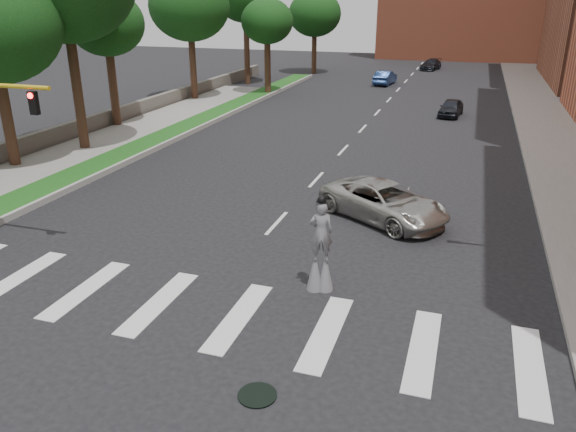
{
  "coord_description": "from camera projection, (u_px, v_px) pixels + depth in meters",
  "views": [
    {
      "loc": [
        6.89,
        -11.68,
        8.53
      ],
      "look_at": [
        1.53,
        4.79,
        1.7
      ],
      "focal_mm": 35.0,
      "sensor_mm": 36.0,
      "label": 1
    }
  ],
  "objects": [
    {
      "name": "car_far",
      "position": [
        431.0,
        65.0,
        68.53
      ],
      "size": [
        2.58,
        4.52,
        1.23
      ],
      "primitive_type": "imported",
      "rotation": [
        0.0,
        0.0,
        -0.21
      ],
      "color": "black",
      "rests_on": "ground"
    },
    {
      "name": "sidewalk_right",
      "position": [
        564.0,
        145.0,
        33.92
      ],
      "size": [
        5.0,
        90.0,
        0.18
      ],
      "primitive_type": "cube",
      "color": "gray",
      "rests_on": "ground"
    },
    {
      "name": "tree_4",
      "position": [
        189.0,
        6.0,
        46.17
      ],
      "size": [
        6.67,
        6.67,
        10.54
      ],
      "color": "#382216",
      "rests_on": "ground"
    },
    {
      "name": "ground_plane",
      "position": [
        182.0,
        328.0,
        15.45
      ],
      "size": [
        160.0,
        160.0,
        0.0
      ],
      "primitive_type": "plane",
      "color": "black",
      "rests_on": "ground"
    },
    {
      "name": "manhole",
      "position": [
        257.0,
        395.0,
        12.81
      ],
      "size": [
        0.9,
        0.9,
        0.04
      ],
      "primitive_type": "cylinder",
      "color": "black",
      "rests_on": "ground"
    },
    {
      "name": "grass_median",
      "position": [
        170.0,
        134.0,
        36.41
      ],
      "size": [
        2.0,
        60.0,
        0.25
      ],
      "primitive_type": "cube",
      "color": "#164A15",
      "rests_on": "ground"
    },
    {
      "name": "tree_6",
      "position": [
        267.0,
        22.0,
        49.21
      ],
      "size": [
        4.6,
        4.6,
        8.37
      ],
      "color": "#382216",
      "rests_on": "ground"
    },
    {
      "name": "car_near",
      "position": [
        451.0,
        108.0,
        42.23
      ],
      "size": [
        1.91,
        3.87,
        1.27
      ],
      "primitive_type": "imported",
      "rotation": [
        0.0,
        0.0,
        -0.12
      ],
      "color": "black",
      "rests_on": "ground"
    },
    {
      "name": "stilt_performer",
      "position": [
        321.0,
        252.0,
        17.01
      ],
      "size": [
        0.83,
        0.64,
        3.08
      ],
      "rotation": [
        0.0,
        0.0,
        3.42
      ],
      "color": "#382216",
      "rests_on": "ground"
    },
    {
      "name": "median_curb",
      "position": [
        184.0,
        135.0,
        36.1
      ],
      "size": [
        0.2,
        60.0,
        0.28
      ],
      "primitive_type": "cube",
      "color": "#989993",
      "rests_on": "ground"
    },
    {
      "name": "suv_crossing",
      "position": [
        384.0,
        202.0,
        22.64
      ],
      "size": [
        6.02,
        5.08,
        1.53
      ],
      "primitive_type": "imported",
      "rotation": [
        0.0,
        0.0,
        1.01
      ],
      "color": "#AFACA5",
      "rests_on": "ground"
    },
    {
      "name": "tree_3",
      "position": [
        106.0,
        24.0,
        36.55
      ],
      "size": [
        4.94,
        4.94,
        8.92
      ],
      "color": "#382216",
      "rests_on": "ground"
    },
    {
      "name": "tree_7",
      "position": [
        315.0,
        14.0,
        63.29
      ],
      "size": [
        5.94,
        5.94,
        9.1
      ],
      "color": "#382216",
      "rests_on": "ground"
    },
    {
      "name": "sidewalk_left",
      "position": [
        20.0,
        174.0,
        28.44
      ],
      "size": [
        4.0,
        60.0,
        0.18
      ],
      "primitive_type": "cube",
      "color": "gray",
      "rests_on": "ground"
    },
    {
      "name": "car_mid",
      "position": [
        385.0,
        78.0,
        57.13
      ],
      "size": [
        1.93,
        4.33,
        1.38
      ],
      "primitive_type": "imported",
      "rotation": [
        0.0,
        0.0,
        3.03
      ],
      "color": "navy",
      "rests_on": "ground"
    },
    {
      "name": "stone_wall",
      "position": [
        114.0,
        116.0,
        39.6
      ],
      "size": [
        0.5,
        56.0,
        1.1
      ],
      "primitive_type": "cube",
      "color": "#57524A",
      "rests_on": "ground"
    }
  ]
}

